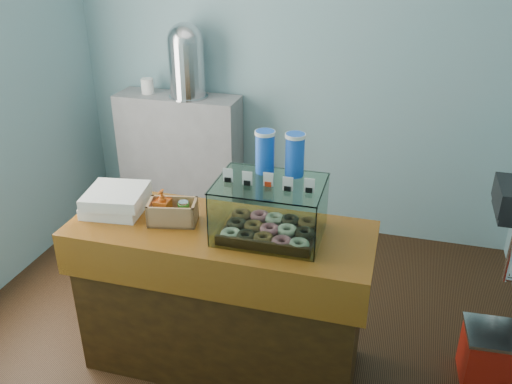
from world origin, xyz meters
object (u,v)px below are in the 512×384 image
(red_cooler, at_px, (497,357))
(coffee_urn, at_px, (186,59))
(display_case, at_px, (272,204))
(counter, at_px, (222,297))

(red_cooler, bearing_deg, coffee_urn, 146.83)
(coffee_urn, distance_m, red_cooler, 2.92)
(display_case, xyz_separation_m, red_cooler, (1.24, 0.23, -0.89))
(counter, distance_m, red_cooler, 1.56)
(counter, xyz_separation_m, display_case, (0.27, 0.04, 0.60))
(coffee_urn, bearing_deg, red_cooler, -29.45)
(counter, height_order, coffee_urn, coffee_urn)
(counter, bearing_deg, display_case, 7.57)
(counter, height_order, red_cooler, counter)
(red_cooler, bearing_deg, counter, -173.83)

